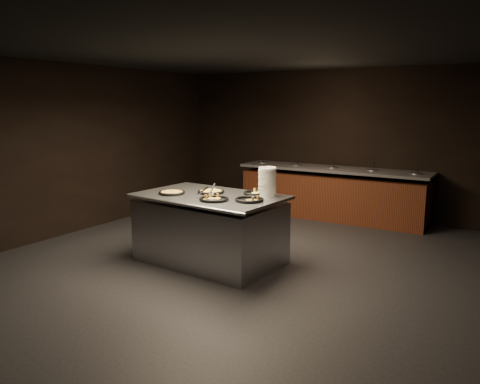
{
  "coord_description": "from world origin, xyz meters",
  "views": [
    {
      "loc": [
        3.14,
        -5.05,
        2.19
      ],
      "look_at": [
        -0.12,
        0.3,
        1.03
      ],
      "focal_mm": 35.0,
      "sensor_mm": 36.0,
      "label": 1
    }
  ],
  "objects": [
    {
      "name": "salad_bar",
      "position": [
        0.0,
        3.56,
        0.44
      ],
      "size": [
        3.7,
        0.83,
        1.18
      ],
      "color": "#522C13",
      "rests_on": "ground"
    },
    {
      "name": "pan_veggie_whole",
      "position": [
        -1.04,
        -0.03,
        0.99
      ],
      "size": [
        0.37,
        0.37,
        0.04
      ],
      "rotation": [
        0.0,
        0.0,
        0.62
      ],
      "color": "black",
      "rests_on": "serving_counter"
    },
    {
      "name": "server_left",
      "position": [
        -0.46,
        0.16,
        1.05
      ],
      "size": [
        0.18,
        0.33,
        0.17
      ],
      "rotation": [
        0.0,
        0.0,
        1.98
      ],
      "color": "#A8ABAF",
      "rests_on": "serving_counter"
    },
    {
      "name": "pan_cheese_whole",
      "position": [
        -0.61,
        0.32,
        0.99
      ],
      "size": [
        0.38,
        0.38,
        0.04
      ],
      "rotation": [
        0.0,
        0.0,
        0.4
      ],
      "color": "black",
      "rests_on": "serving_counter"
    },
    {
      "name": "serving_counter",
      "position": [
        -0.55,
        0.19,
        0.46
      ],
      "size": [
        2.1,
        1.43,
        0.97
      ],
      "rotation": [
        0.0,
        0.0,
        -0.08
      ],
      "color": "#A8ABAF",
      "rests_on": "ground"
    },
    {
      "name": "server_right",
      "position": [
        -0.4,
        -0.11,
        1.05
      ],
      "size": [
        0.36,
        0.15,
        0.17
      ],
      "rotation": [
        0.0,
        0.0,
        -0.25
      ],
      "color": "#A8ABAF",
      "rests_on": "serving_counter"
    },
    {
      "name": "plate_stack",
      "position": [
        0.17,
        0.55,
        1.16
      ],
      "size": [
        0.24,
        0.24,
        0.39
      ],
      "primitive_type": "cylinder",
      "color": "silver",
      "rests_on": "serving_counter"
    },
    {
      "name": "pan_cheese_slices_b",
      "position": [
        -0.27,
        -0.1,
        0.99
      ],
      "size": [
        0.39,
        0.39,
        0.04
      ],
      "rotation": [
        0.0,
        0.0,
        1.78
      ],
      "color": "black",
      "rests_on": "serving_counter"
    },
    {
      "name": "pan_veggie_slices",
      "position": [
        0.14,
        0.11,
        0.99
      ],
      "size": [
        0.38,
        0.38,
        0.04
      ],
      "rotation": [
        0.0,
        0.0,
        -0.62
      ],
      "color": "black",
      "rests_on": "serving_counter"
    },
    {
      "name": "pan_cheese_slices_a",
      "position": [
        -0.02,
        0.56,
        0.99
      ],
      "size": [
        0.34,
        0.34,
        0.04
      ],
      "rotation": [
        0.0,
        0.0,
        0.58
      ],
      "color": "black",
      "rests_on": "serving_counter"
    },
    {
      "name": "room",
      "position": [
        0.0,
        0.0,
        1.45
      ],
      "size": [
        7.02,
        8.02,
        2.92
      ],
      "color": "black",
      "rests_on": "ground"
    }
  ]
}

